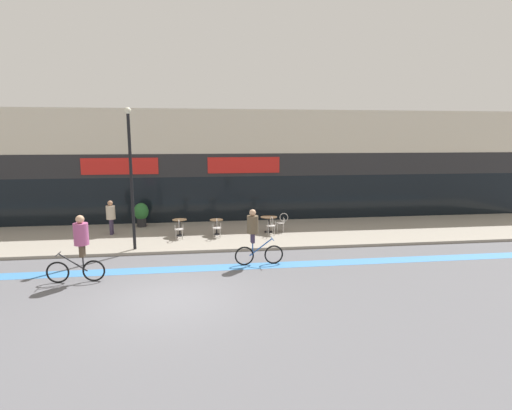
{
  "coord_description": "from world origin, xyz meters",
  "views": [
    {
      "loc": [
        1.03,
        -11.06,
        4.57
      ],
      "look_at": [
        3.27,
        5.89,
        1.66
      ],
      "focal_mm": 28.0,
      "sensor_mm": 36.0,
      "label": 1
    }
  ],
  "objects": [
    {
      "name": "lamp_post",
      "position": [
        -1.77,
        5.01,
        3.32
      ],
      "size": [
        0.26,
        0.26,
        5.58
      ],
      "color": "black",
      "rests_on": "sidewalk_slab"
    },
    {
      "name": "ground_plane",
      "position": [
        0.0,
        0.0,
        0.0
      ],
      "size": [
        120.0,
        120.0,
        0.0
      ],
      "primitive_type": "plane",
      "color": "#5B5B60"
    },
    {
      "name": "storefront_facade",
      "position": [
        0.0,
        11.97,
        2.99
      ],
      "size": [
        40.0,
        4.06,
        6.01
      ],
      "color": "beige",
      "rests_on": "ground"
    },
    {
      "name": "bistro_table_0",
      "position": [
        -0.09,
        7.01,
        0.66
      ],
      "size": [
        0.65,
        0.65,
        0.76
      ],
      "color": "black",
      "rests_on": "sidewalk_slab"
    },
    {
      "name": "pedestrian_near_end",
      "position": [
        -3.24,
        7.69,
        1.06
      ],
      "size": [
        0.44,
        0.44,
        1.59
      ],
      "rotation": [
        0.0,
        0.0,
        3.06
      ],
      "color": "#382D47",
      "rests_on": "sidewalk_slab"
    },
    {
      "name": "cafe_chair_1_near",
      "position": [
        1.58,
        6.4,
        0.64
      ],
      "size": [
        0.41,
        0.58,
        0.9
      ],
      "rotation": [
        0.0,
        0.0,
        1.55
      ],
      "color": "#B7B2AD",
      "rests_on": "sidewalk_slab"
    },
    {
      "name": "bistro_table_2",
      "position": [
        4.06,
        7.18,
        0.66
      ],
      "size": [
        0.79,
        0.79,
        0.74
      ],
      "color": "black",
      "rests_on": "sidewalk_slab"
    },
    {
      "name": "bike_lane_stripe",
      "position": [
        0.0,
        2.59,
        0.0
      ],
      "size": [
        36.0,
        0.7,
        0.01
      ],
      "primitive_type": "cube",
      "color": "#3D7AB7",
      "rests_on": "ground"
    },
    {
      "name": "sidewalk_slab",
      "position": [
        0.0,
        7.25,
        0.06
      ],
      "size": [
        40.0,
        5.5,
        0.12
      ],
      "primitive_type": "cube",
      "color": "gray",
      "rests_on": "ground"
    },
    {
      "name": "cyclist_0",
      "position": [
        2.81,
        2.74,
        1.15
      ],
      "size": [
        1.78,
        0.48,
        2.05
      ],
      "rotation": [
        0.0,
        0.0,
        0.03
      ],
      "color": "black",
      "rests_on": "ground"
    },
    {
      "name": "bistro_table_1",
      "position": [
        1.58,
        7.03,
        0.62
      ],
      "size": [
        0.61,
        0.61,
        0.71
      ],
      "color": "black",
      "rests_on": "sidewalk_slab"
    },
    {
      "name": "cafe_chair_0_near",
      "position": [
        -0.08,
        6.38,
        0.64
      ],
      "size": [
        0.43,
        0.59,
        0.9
      ],
      "rotation": [
        0.0,
        0.0,
        1.65
      ],
      "color": "#B7B2AD",
      "rests_on": "sidewalk_slab"
    },
    {
      "name": "cafe_chair_2_near",
      "position": [
        4.06,
        6.55,
        0.64
      ],
      "size": [
        0.44,
        0.59,
        0.9
      ],
      "rotation": [
        0.0,
        0.0,
        1.66
      ],
      "color": "#B7B2AD",
      "rests_on": "sidewalk_slab"
    },
    {
      "name": "cyclist_1",
      "position": [
        -2.89,
        1.74,
        1.26
      ],
      "size": [
        1.8,
        0.48,
        2.18
      ],
      "rotation": [
        0.0,
        0.0,
        3.15
      ],
      "color": "black",
      "rests_on": "ground"
    },
    {
      "name": "cafe_chair_2_side",
      "position": [
        4.68,
        7.17,
        0.64
      ],
      "size": [
        0.59,
        0.43,
        0.9
      ],
      "rotation": [
        0.0,
        0.0,
        3.06
      ],
      "color": "#B7B2AD",
      "rests_on": "sidewalk_slab"
    },
    {
      "name": "planter_pot",
      "position": [
        -2.11,
        9.2,
        0.8
      ],
      "size": [
        0.72,
        0.72,
        1.21
      ],
      "color": "#232326",
      "rests_on": "sidewalk_slab"
    }
  ]
}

